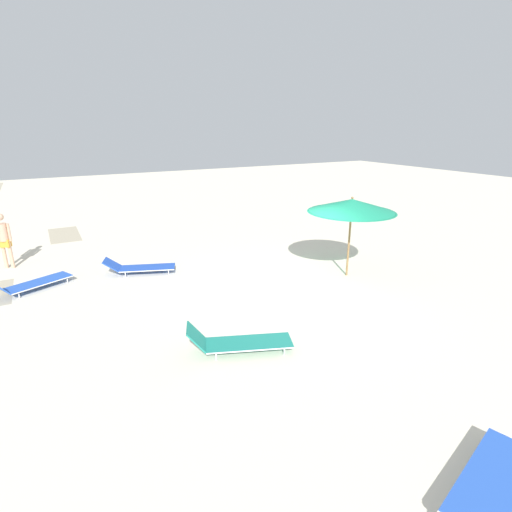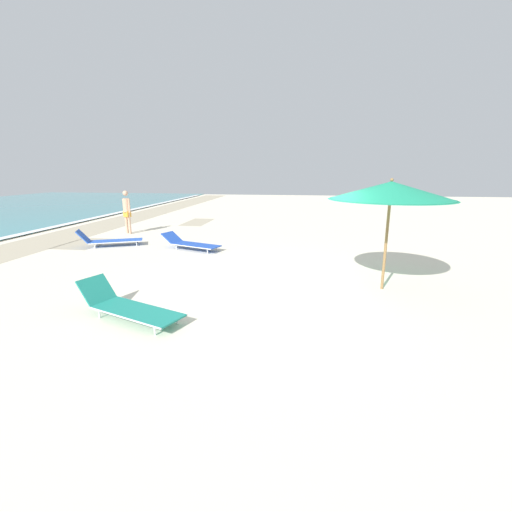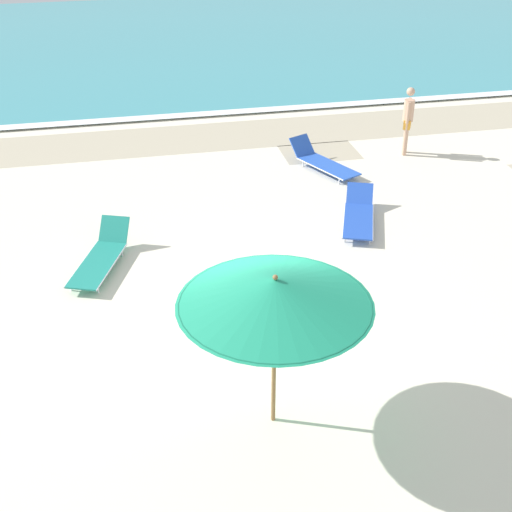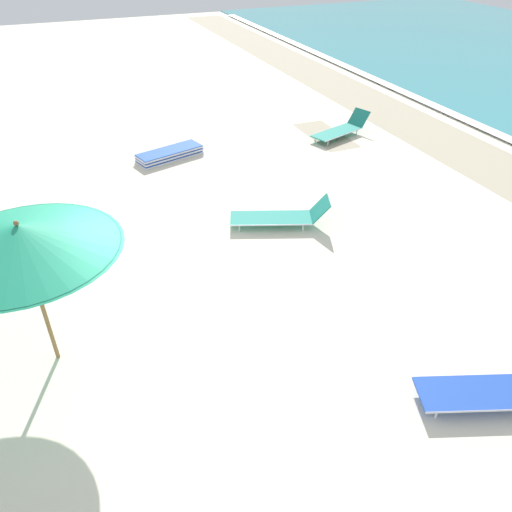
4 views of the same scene
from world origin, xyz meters
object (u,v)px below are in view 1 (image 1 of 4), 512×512
object	(u,v)px
beach_umbrella	(352,206)
lounger_stack	(491,485)
sun_lounger_near_water_left	(31,283)
beachgoer_wading_adult	(4,238)
sun_lounger_beside_umbrella	(140,267)
sun_lounger_near_water_right	(238,342)

from	to	relation	value
beach_umbrella	lounger_stack	xyz separation A→B (m)	(-6.69, 3.46, -2.01)
sun_lounger_near_water_left	beachgoer_wading_adult	bearing A→B (deg)	-11.15
lounger_stack	beach_umbrella	bearing A→B (deg)	-43.63
sun_lounger_near_water_left	beachgoer_wading_adult	distance (m)	2.60
sun_lounger_beside_umbrella	sun_lounger_near_water_right	size ratio (longest dim) A/B	1.00
beach_umbrella	sun_lounger_near_water_right	distance (m)	5.62
lounger_stack	sun_lounger_near_water_left	distance (m)	11.09
sun_lounger_near_water_left	sun_lounger_beside_umbrella	bearing A→B (deg)	-116.55
sun_lounger_beside_umbrella	sun_lounger_near_water_left	size ratio (longest dim) A/B	1.02
sun_lounger_near_water_right	beach_umbrella	bearing A→B (deg)	-43.53
beach_umbrella	sun_lounger_beside_umbrella	size ratio (longest dim) A/B	1.18
sun_lounger_near_water_left	sun_lounger_near_water_right	bearing A→B (deg)	-171.42
lounger_stack	sun_lounger_beside_umbrella	distance (m)	10.05
lounger_stack	beachgoer_wading_adult	bearing A→B (deg)	7.92
beach_umbrella	sun_lounger_near_water_left	world-z (taller)	beach_umbrella
beachgoer_wading_adult	lounger_stack	bearing A→B (deg)	141.47
sun_lounger_near_water_right	lounger_stack	bearing A→B (deg)	-142.28
beach_umbrella	sun_lounger_near_water_right	bearing A→B (deg)	115.32
beach_umbrella	beachgoer_wading_adult	world-z (taller)	beach_umbrella
sun_lounger_near_water_left	lounger_stack	bearing A→B (deg)	-178.39
lounger_stack	sun_lounger_near_water_right	world-z (taller)	sun_lounger_near_water_right
beach_umbrella	sun_lounger_beside_umbrella	bearing A→B (deg)	60.01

